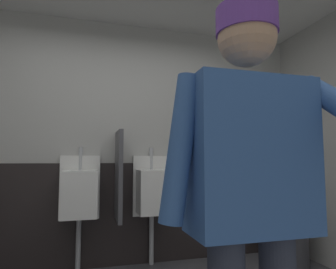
# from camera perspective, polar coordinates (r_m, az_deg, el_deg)

# --- Properties ---
(wall_back) EXTENTS (4.89, 0.12, 2.64)m
(wall_back) POSITION_cam_1_polar(r_m,az_deg,el_deg) (3.30, -10.57, -1.17)
(wall_back) COLOR #B2B2AD
(wall_back) RESTS_ON ground_plane
(wainscot_band_back) EXTENTS (4.29, 0.03, 1.07)m
(wainscot_band_back) POSITION_cam_1_polar(r_m,az_deg,el_deg) (3.27, -10.68, -14.93)
(wainscot_band_back) COLOR black
(wainscot_band_back) RESTS_ON ground_plane
(urinal_left) EXTENTS (0.40, 0.34, 1.24)m
(urinal_left) POSITION_cam_1_polar(r_m,az_deg,el_deg) (3.08, -16.86, -10.87)
(urinal_left) COLOR white
(urinal_left) RESTS_ON ground_plane
(urinal_middle) EXTENTS (0.40, 0.34, 1.24)m
(urinal_middle) POSITION_cam_1_polar(r_m,az_deg,el_deg) (3.15, -2.85, -10.93)
(urinal_middle) COLOR white
(urinal_middle) RESTS_ON ground_plane
(privacy_divider_panel) EXTENTS (0.04, 0.40, 0.90)m
(privacy_divider_panel) POSITION_cam_1_polar(r_m,az_deg,el_deg) (3.01, -9.58, -7.85)
(privacy_divider_panel) COLOR #4C4C51
(person) EXTENTS (0.70, 0.60, 1.72)m
(person) POSITION_cam_1_polar(r_m,az_deg,el_deg) (1.20, 15.91, -8.20)
(person) COLOR #2D3342
(person) RESTS_ON ground_plane
(trash_bin) EXTENTS (0.35, 0.35, 0.69)m
(trash_bin) POSITION_cam_1_polar(r_m,az_deg,el_deg) (3.52, 22.74, -17.10)
(trash_bin) COLOR #38383D
(trash_bin) RESTS_ON ground_plane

